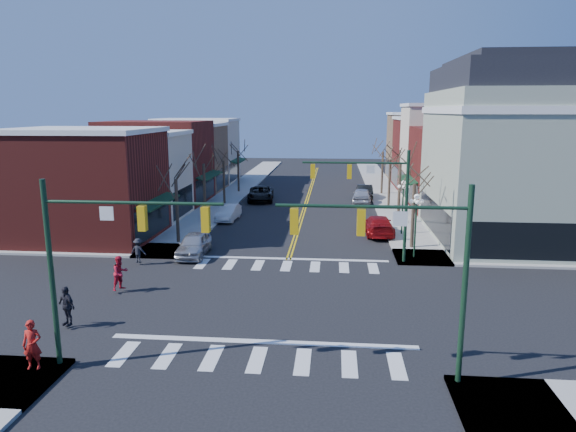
% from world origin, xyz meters
% --- Properties ---
extents(ground, '(160.00, 160.00, 0.00)m').
position_xyz_m(ground, '(0.00, 0.00, 0.00)').
color(ground, black).
rests_on(ground, ground).
extents(sidewalk_left, '(3.50, 70.00, 0.15)m').
position_xyz_m(sidewalk_left, '(-8.75, 20.00, 0.07)').
color(sidewalk_left, '#9E9B93').
rests_on(sidewalk_left, ground).
extents(sidewalk_right, '(3.50, 70.00, 0.15)m').
position_xyz_m(sidewalk_right, '(8.75, 20.00, 0.07)').
color(sidewalk_right, '#9E9B93').
rests_on(sidewalk_right, ground).
extents(bldg_left_brick_a, '(10.00, 8.50, 8.00)m').
position_xyz_m(bldg_left_brick_a, '(-15.50, 11.75, 4.00)').
color(bldg_left_brick_a, maroon).
rests_on(bldg_left_brick_a, ground).
extents(bldg_left_stucco_a, '(10.00, 7.00, 7.50)m').
position_xyz_m(bldg_left_stucco_a, '(-15.50, 19.50, 3.75)').
color(bldg_left_stucco_a, beige).
rests_on(bldg_left_stucco_a, ground).
extents(bldg_left_brick_b, '(10.00, 9.00, 8.50)m').
position_xyz_m(bldg_left_brick_b, '(-15.50, 27.50, 4.25)').
color(bldg_left_brick_b, maroon).
rests_on(bldg_left_brick_b, ground).
extents(bldg_left_tan, '(10.00, 7.50, 7.80)m').
position_xyz_m(bldg_left_tan, '(-15.50, 35.75, 3.90)').
color(bldg_left_tan, '#987654').
rests_on(bldg_left_tan, ground).
extents(bldg_left_stucco_b, '(10.00, 8.00, 8.20)m').
position_xyz_m(bldg_left_stucco_b, '(-15.50, 43.50, 4.10)').
color(bldg_left_stucco_b, beige).
rests_on(bldg_left_stucco_b, ground).
extents(bldg_right_brick_a, '(10.00, 8.50, 8.00)m').
position_xyz_m(bldg_right_brick_a, '(15.50, 25.75, 4.00)').
color(bldg_right_brick_a, maroon).
rests_on(bldg_right_brick_a, ground).
extents(bldg_right_stucco, '(10.00, 7.00, 10.00)m').
position_xyz_m(bldg_right_stucco, '(15.50, 33.50, 5.00)').
color(bldg_right_stucco, beige).
rests_on(bldg_right_stucco, ground).
extents(bldg_right_brick_b, '(10.00, 8.00, 8.50)m').
position_xyz_m(bldg_right_brick_b, '(15.50, 41.00, 4.25)').
color(bldg_right_brick_b, maroon).
rests_on(bldg_right_brick_b, ground).
extents(bldg_right_tan, '(10.00, 8.00, 9.00)m').
position_xyz_m(bldg_right_tan, '(15.50, 49.00, 4.50)').
color(bldg_right_tan, '#987654').
rests_on(bldg_right_tan, ground).
extents(victorian_corner, '(12.25, 14.25, 13.30)m').
position_xyz_m(victorian_corner, '(16.50, 14.50, 6.66)').
color(victorian_corner, '#98A28C').
rests_on(victorian_corner, ground).
extents(traffic_mast_near_left, '(6.60, 0.28, 7.20)m').
position_xyz_m(traffic_mast_near_left, '(-5.55, -7.40, 4.71)').
color(traffic_mast_near_left, '#14331E').
rests_on(traffic_mast_near_left, ground).
extents(traffic_mast_near_right, '(6.60, 0.28, 7.20)m').
position_xyz_m(traffic_mast_near_right, '(5.55, -7.40, 4.71)').
color(traffic_mast_near_right, '#14331E').
rests_on(traffic_mast_near_right, ground).
extents(traffic_mast_far_right, '(6.60, 0.28, 7.20)m').
position_xyz_m(traffic_mast_far_right, '(5.55, 7.40, 4.71)').
color(traffic_mast_far_right, '#14331E').
rests_on(traffic_mast_far_right, ground).
extents(lamppost_corner, '(0.36, 0.36, 4.33)m').
position_xyz_m(lamppost_corner, '(8.20, 8.50, 2.96)').
color(lamppost_corner, '#14331E').
rests_on(lamppost_corner, ground).
extents(lamppost_midblock, '(0.36, 0.36, 4.33)m').
position_xyz_m(lamppost_midblock, '(8.20, 15.00, 2.96)').
color(lamppost_midblock, '#14331E').
rests_on(lamppost_midblock, ground).
extents(tree_left_a, '(0.24, 0.24, 4.76)m').
position_xyz_m(tree_left_a, '(-8.40, 11.00, 2.38)').
color(tree_left_a, '#382B21').
rests_on(tree_left_a, ground).
extents(tree_left_b, '(0.24, 0.24, 5.04)m').
position_xyz_m(tree_left_b, '(-8.40, 19.00, 2.52)').
color(tree_left_b, '#382B21').
rests_on(tree_left_b, ground).
extents(tree_left_c, '(0.24, 0.24, 4.55)m').
position_xyz_m(tree_left_c, '(-8.40, 27.00, 2.27)').
color(tree_left_c, '#382B21').
rests_on(tree_left_c, ground).
extents(tree_left_d, '(0.24, 0.24, 4.90)m').
position_xyz_m(tree_left_d, '(-8.40, 35.00, 2.45)').
color(tree_left_d, '#382B21').
rests_on(tree_left_d, ground).
extents(tree_right_a, '(0.24, 0.24, 4.62)m').
position_xyz_m(tree_right_a, '(8.40, 11.00, 2.31)').
color(tree_right_a, '#382B21').
rests_on(tree_right_a, ground).
extents(tree_right_b, '(0.24, 0.24, 5.18)m').
position_xyz_m(tree_right_b, '(8.40, 19.00, 2.59)').
color(tree_right_b, '#382B21').
rests_on(tree_right_b, ground).
extents(tree_right_c, '(0.24, 0.24, 4.83)m').
position_xyz_m(tree_right_c, '(8.40, 27.00, 2.42)').
color(tree_right_c, '#382B21').
rests_on(tree_right_c, ground).
extents(tree_right_d, '(0.24, 0.24, 4.97)m').
position_xyz_m(tree_right_d, '(8.40, 35.00, 2.48)').
color(tree_right_d, '#382B21').
rests_on(tree_right_d, ground).
extents(car_left_near, '(1.91, 4.51, 1.52)m').
position_xyz_m(car_left_near, '(-6.40, 8.00, 0.76)').
color(car_left_near, '#B0B1B5').
rests_on(car_left_near, ground).
extents(car_left_mid, '(1.66, 4.26, 1.38)m').
position_xyz_m(car_left_mid, '(-6.40, 19.36, 0.69)').
color(car_left_mid, silver).
rests_on(car_left_mid, ground).
extents(car_left_far, '(3.14, 5.91, 1.58)m').
position_xyz_m(car_left_far, '(-4.95, 29.47, 0.79)').
color(car_left_far, black).
rests_on(car_left_far, ground).
extents(car_right_near, '(2.37, 5.32, 1.52)m').
position_xyz_m(car_right_near, '(6.40, 15.08, 0.76)').
color(car_right_near, maroon).
rests_on(car_right_near, ground).
extents(car_right_mid, '(2.41, 5.02, 1.66)m').
position_xyz_m(car_right_mid, '(5.83, 28.85, 0.83)').
color(car_right_mid, silver).
rests_on(car_right_mid, ground).
extents(car_right_far, '(1.68, 4.67, 1.53)m').
position_xyz_m(car_right_far, '(6.26, 32.30, 0.77)').
color(car_right_far, black).
rests_on(car_right_far, ground).
extents(pedestrian_red_a, '(0.75, 0.55, 1.88)m').
position_xyz_m(pedestrian_red_a, '(-8.12, -7.89, 1.09)').
color(pedestrian_red_a, '#B31713').
rests_on(pedestrian_red_a, sidewalk_left).
extents(pedestrian_red_b, '(1.07, 1.14, 1.87)m').
position_xyz_m(pedestrian_red_b, '(-8.39, 0.68, 1.08)').
color(pedestrian_red_b, red).
rests_on(pedestrian_red_b, sidewalk_left).
extents(pedestrian_dark_a, '(1.14, 0.89, 1.81)m').
position_xyz_m(pedestrian_dark_a, '(-8.88, -3.99, 1.05)').
color(pedestrian_dark_a, black).
rests_on(pedestrian_dark_a, sidewalk_left).
extents(pedestrian_dark_b, '(1.09, 0.72, 1.57)m').
position_xyz_m(pedestrian_dark_b, '(-9.31, 5.62, 0.93)').
color(pedestrian_dark_b, black).
rests_on(pedestrian_dark_b, sidewalk_left).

